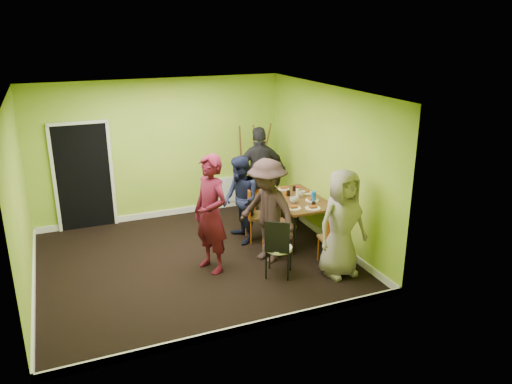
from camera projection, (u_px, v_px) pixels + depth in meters
ground at (194, 261)px, 8.39m from camera, size 5.00×5.00×0.00m
room_walls at (190, 205)px, 8.10m from camera, size 5.04×4.54×2.82m
dining_table at (297, 201)px, 9.14m from camera, size 0.90×1.50×0.75m
chair_left_far at (253, 211)px, 9.02m from camera, size 0.47×0.47×1.01m
chair_left_near at (274, 220)px, 8.48m from camera, size 0.51×0.50×1.08m
chair_back_end at (262, 183)px, 9.95m from camera, size 0.55×0.62×1.09m
chair_front_end at (335, 236)px, 8.03m from camera, size 0.45×0.45×0.96m
chair_bentwood at (278, 245)px, 7.69m from camera, size 0.52×0.53×0.97m
easel at (253, 167)px, 10.56m from camera, size 0.74×0.69×1.84m
plate_near_left at (273, 194)px, 9.35m from camera, size 0.27×0.27×0.01m
plate_near_right at (294, 208)px, 8.62m from camera, size 0.26×0.26×0.01m
plate_far_back at (284, 189)px, 9.62m from camera, size 0.21×0.21×0.01m
plate_far_front at (313, 208)px, 8.62m from camera, size 0.27×0.27×0.01m
plate_wall_back at (306, 193)px, 9.41m from camera, size 0.26×0.26×0.01m
plate_wall_front at (312, 200)px, 9.01m from camera, size 0.25×0.25×0.01m
thermos at (298, 193)px, 9.11m from camera, size 0.06×0.06×0.19m
blue_bottle at (314, 196)px, 8.96m from camera, size 0.08×0.08×0.18m
orange_bottle at (286, 194)px, 9.22m from camera, size 0.03×0.03×0.08m
glass_mid at (288, 193)px, 9.23m from camera, size 0.06×0.06×0.11m
glass_back at (294, 188)px, 9.50m from camera, size 0.06×0.06×0.10m
glass_front at (314, 204)px, 8.70m from camera, size 0.07×0.07×0.09m
cup_a at (294, 200)px, 8.88m from camera, size 0.14×0.14×0.11m
cup_b at (303, 194)px, 9.23m from camera, size 0.10×0.10×0.09m
person_standing at (211, 214)px, 7.80m from camera, size 0.68×0.81×1.91m
person_left_far at (240, 200)px, 8.89m from camera, size 0.62×0.79×1.59m
person_left_near at (267, 211)px, 8.15m from camera, size 1.06×1.30×1.76m
person_back_end at (260, 173)px, 9.99m from camera, size 1.15×0.59×1.87m
person_front_end at (342, 223)px, 7.69m from camera, size 0.90×0.63×1.73m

